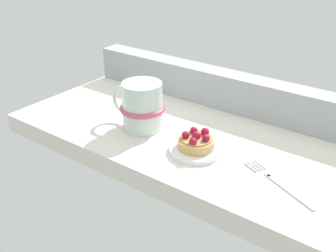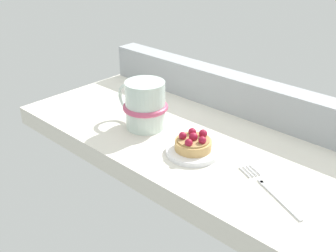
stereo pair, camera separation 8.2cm
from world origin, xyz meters
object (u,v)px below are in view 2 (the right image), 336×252
at_px(raspberry_tart, 193,143).
at_px(dessert_fork, 269,189).
at_px(dessert_plate, 193,151).
at_px(coffee_mug, 145,105).

distance_m(raspberry_tart, dessert_fork, 0.17).
distance_m(dessert_plate, raspberry_tart, 0.02).
height_order(dessert_plate, raspberry_tart, raspberry_tart).
relative_size(raspberry_tart, coffee_mug, 0.53).
xyz_separation_m(coffee_mug, dessert_fork, (0.32, -0.02, -0.05)).
height_order(coffee_mug, dessert_fork, coffee_mug).
bearing_deg(dessert_plate, raspberry_tart, 87.66).
xyz_separation_m(dessert_plate, coffee_mug, (-0.15, 0.02, 0.05)).
distance_m(dessert_plate, dessert_fork, 0.17).
xyz_separation_m(raspberry_tart, coffee_mug, (-0.15, 0.02, 0.03)).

